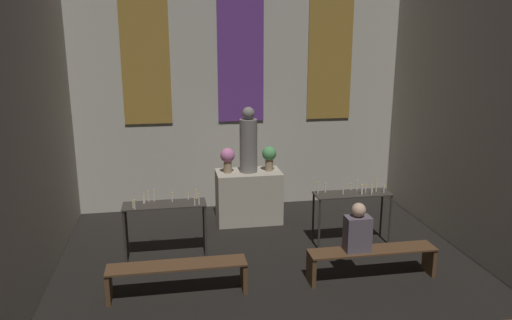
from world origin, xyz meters
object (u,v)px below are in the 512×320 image
flower_vase_right (269,156)px  pew_back_right (372,257)px  candle_rack_right (352,201)px  pew_back_left (177,273)px  candle_rack_left (165,212)px  statue (248,143)px  person_seated (358,230)px  altar (249,196)px  flower_vase_left (228,158)px

flower_vase_right → pew_back_right: flower_vase_right is taller
candle_rack_right → pew_back_left: (-2.94, -1.25, -0.43)m
candle_rack_left → pew_back_right: (2.94, -1.25, -0.43)m
statue → person_seated: statue is taller
pew_back_left → pew_back_right: same height
altar → candle_rack_left: candle_rack_left is taller
person_seated → pew_back_right: bearing=0.0°
flower_vase_left → candle_rack_right: size_ratio=0.36×
statue → pew_back_left: size_ratio=0.65×
statue → flower_vase_right: 0.47m
candle_rack_left → pew_back_right: 3.22m
flower_vase_right → flower_vase_left: bearing=180.0°
statue → pew_back_right: bearing=-61.5°
flower_vase_right → candle_rack_right: 1.82m
statue → candle_rack_left: size_ratio=0.94×
flower_vase_right → pew_back_left: size_ratio=0.25×
altar → flower_vase_right: (0.39, 0.00, 0.77)m
pew_back_right → statue: bearing=118.5°
candle_rack_right → flower_vase_right: bearing=131.3°
flower_vase_left → flower_vase_right: same height
flower_vase_left → candle_rack_right: 2.40m
pew_back_left → flower_vase_left: bearing=68.7°
statue → candle_rack_right: (1.55, -1.32, -0.77)m
flower_vase_left → candle_rack_left: bearing=-131.2°
flower_vase_right → pew_back_right: bearing=-68.7°
flower_vase_right → person_seated: 2.73m
altar → pew_back_left: (-1.39, -2.57, -0.16)m
altar → statue: (0.00, 0.00, 1.04)m
flower_vase_left → person_seated: bearing=-59.0°
flower_vase_right → candle_rack_right: (1.16, -1.32, -0.50)m
flower_vase_left → pew_back_left: bearing=-111.3°
altar → candle_rack_left: (-1.54, -1.32, 0.27)m
altar → person_seated: size_ratio=1.68×
pew_back_right → candle_rack_right: bearing=83.0°
statue → pew_back_left: statue is taller
flower_vase_left → person_seated: size_ratio=0.65×
pew_back_left → flower_vase_right: bearing=55.2°
statue → flower_vase_right: size_ratio=2.62×
altar → flower_vase_right: bearing=0.0°
statue → flower_vase_left: 0.47m
statue → flower_vase_left: (-0.39, 0.00, -0.27)m
altar → pew_back_right: 2.93m
altar → candle_rack_right: (1.55, -1.32, 0.27)m
statue → flower_vase_right: (0.39, 0.00, -0.27)m
pew_back_left → pew_back_right: bearing=0.0°
flower_vase_right → candle_rack_left: size_ratio=0.36×
candle_rack_left → pew_back_left: 1.33m
flower_vase_right → pew_back_left: 3.27m
pew_back_left → pew_back_right: (2.79, 0.00, 0.00)m
statue → candle_rack_right: bearing=-40.4°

